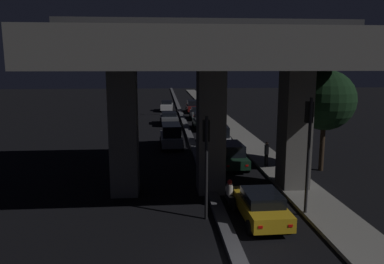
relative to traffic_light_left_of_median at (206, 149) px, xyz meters
name	(u,v)px	position (x,y,z in m)	size (l,w,h in m)	color
median_divider	(183,120)	(0.69, 30.36, -3.12)	(0.58, 126.00, 0.24)	#4C4C51
sidewalk_right	(233,129)	(5.73, 23.36, -3.15)	(2.38, 126.00, 0.17)	gray
elevated_overpass	(211,63)	(0.69, 3.78, 3.77)	(16.21, 12.01, 9.28)	#5B5956
traffic_light_left_of_median	(206,149)	(0.00, 0.00, 0.00)	(0.30, 0.49, 4.74)	black
traffic_light_right_of_median	(309,136)	(4.64, -0.01, 0.51)	(0.30, 0.49, 5.51)	black
street_lamp	(216,82)	(5.08, 32.10, 1.44)	(2.03, 0.32, 7.94)	#2D2D30
car_taxi_yellow_lead	(261,205)	(2.42, -0.50, -2.50)	(1.97, 4.29, 1.41)	gold
car_dark_green_second	(230,155)	(2.67, 8.44, -2.35)	(2.02, 4.30, 1.68)	black
car_white_third	(219,135)	(2.85, 15.06, -2.27)	(2.06, 4.22, 1.82)	silver
car_dark_green_fourth	(202,121)	(2.40, 23.77, -2.34)	(2.04, 4.50, 1.74)	black
car_grey_fifth	(198,113)	(2.64, 31.52, -2.46)	(2.02, 4.33, 1.55)	#515459
car_dark_red_sixth	(193,106)	(2.50, 38.44, -2.32)	(1.82, 4.46, 1.78)	#591414
car_silver_lead_oncoming	(171,135)	(-1.21, 15.07, -2.19)	(1.98, 4.46, 2.00)	gray
car_grey_second_oncoming	(169,118)	(-1.15, 27.42, -2.48)	(2.16, 4.39, 1.43)	#515459
car_white_third_oncoming	(167,106)	(-1.26, 40.40, -2.45)	(2.04, 4.14, 1.60)	silver
motorcycle_black_filtering_near	(230,196)	(1.30, 1.10, -2.62)	(0.33, 1.94, 1.45)	black
motorcycle_red_filtering_mid	(213,157)	(1.54, 8.87, -2.63)	(0.32, 1.82, 1.42)	black
motorcycle_white_filtering_far	(203,135)	(1.71, 17.15, -2.60)	(0.32, 1.89, 1.49)	black
pedestrian_on_sidewalk	(266,153)	(5.07, 8.09, -2.23)	(0.30, 0.30, 1.65)	black
roadside_tree_kerbside_near	(325,100)	(8.53, 7.20, 1.43)	(3.89, 3.89, 6.63)	#2D2116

